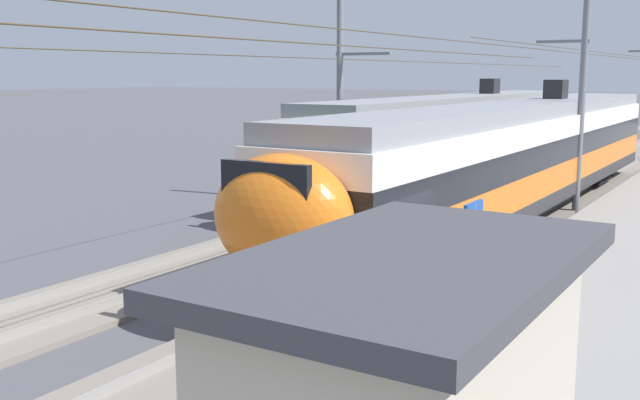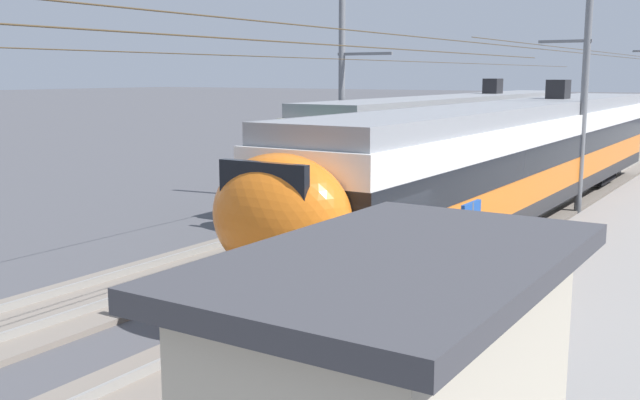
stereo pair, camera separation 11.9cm
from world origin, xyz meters
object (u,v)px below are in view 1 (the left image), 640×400
(train_near_platform, at_px, (515,153))
(train_far_track, at_px, (455,134))
(catenary_mast_far_side, at_px, (343,89))
(passenger_walking, at_px, (397,374))
(potted_plant_platform_edge, at_px, (443,394))
(handbag_near_sign, at_px, (500,334))
(platform_sign, at_px, (472,242))
(catenary_mast_mid, at_px, (579,91))

(train_near_platform, bearing_deg, train_far_track, 35.86)
(train_far_track, xyz_separation_m, catenary_mast_far_side, (-6.61, 1.74, 2.01))
(passenger_walking, bearing_deg, potted_plant_platform_edge, -17.79)
(catenary_mast_far_side, xyz_separation_m, handbag_near_sign, (-11.97, -10.03, -3.72))
(train_near_platform, relative_size, passenger_walking, 16.49)
(platform_sign, bearing_deg, train_near_platform, 14.61)
(train_near_platform, relative_size, catenary_mast_far_side, 0.58)
(handbag_near_sign, bearing_deg, train_near_platform, 16.66)
(catenary_mast_far_side, height_order, potted_plant_platform_edge, catenary_mast_far_side)
(potted_plant_platform_edge, bearing_deg, train_near_platform, 14.59)
(catenary_mast_mid, bearing_deg, train_near_platform, 149.35)
(train_near_platform, xyz_separation_m, catenary_mast_mid, (2.30, -1.36, 1.96))
(train_near_platform, distance_m, passenger_walking, 16.73)
(train_far_track, bearing_deg, handbag_near_sign, -155.97)
(passenger_walking, relative_size, potted_plant_platform_edge, 2.12)
(train_near_platform, relative_size, potted_plant_platform_edge, 34.90)
(train_far_track, bearing_deg, potted_plant_platform_edge, -158.40)
(catenary_mast_far_side, relative_size, handbag_near_sign, 126.87)
(catenary_mast_mid, bearing_deg, catenary_mast_far_side, 107.70)
(catenary_mast_mid, bearing_deg, passenger_walking, -172.60)
(train_near_platform, bearing_deg, catenary_mast_far_side, 91.58)
(train_near_platform, bearing_deg, handbag_near_sign, -163.34)
(train_far_track, relative_size, passenger_walking, 14.90)
(catenary_mast_far_side, xyz_separation_m, passenger_walking, (-16.10, -10.17, -2.90))
(handbag_near_sign, bearing_deg, passenger_walking, -178.07)
(platform_sign, relative_size, passenger_walking, 1.41)
(train_far_track, bearing_deg, train_near_platform, -144.14)
(train_near_platform, relative_size, handbag_near_sign, 73.53)
(train_far_track, relative_size, platform_sign, 10.57)
(catenary_mast_far_side, xyz_separation_m, potted_plant_platform_edge, (-15.31, -10.42, -3.39))
(train_near_platform, relative_size, catenary_mast_mid, 0.58)
(handbag_near_sign, relative_size, potted_plant_platform_edge, 0.47)
(catenary_mast_far_side, distance_m, handbag_near_sign, 16.05)
(catenary_mast_mid, xyz_separation_m, handbag_near_sign, (-14.44, -2.27, -3.67))
(passenger_walking, bearing_deg, train_near_platform, 13.06)
(potted_plant_platform_edge, bearing_deg, passenger_walking, 162.21)
(catenary_mast_far_side, distance_m, potted_plant_platform_edge, 18.83)
(platform_sign, xyz_separation_m, potted_plant_platform_edge, (-2.81, -0.73, -1.29))
(train_far_track, height_order, platform_sign, train_far_track)
(handbag_near_sign, bearing_deg, potted_plant_platform_edge, -173.28)
(catenary_mast_far_side, height_order, handbag_near_sign, catenary_mast_far_side)
(catenary_mast_far_side, distance_m, platform_sign, 15.95)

